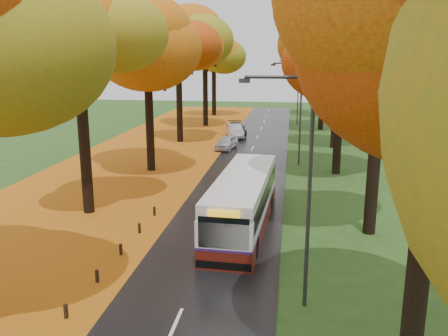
% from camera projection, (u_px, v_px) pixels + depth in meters
% --- Properties ---
extents(road, '(6.50, 90.00, 0.04)m').
position_uv_depth(road, '(239.00, 178.00, 33.60)').
color(road, black).
rests_on(road, ground).
extents(centre_line, '(0.12, 90.00, 0.01)m').
position_uv_depth(centre_line, '(239.00, 178.00, 33.59)').
color(centre_line, silver).
rests_on(centre_line, road).
extents(leaf_verge, '(12.00, 90.00, 0.02)m').
position_uv_depth(leaf_verge, '(118.00, 174.00, 34.84)').
color(leaf_verge, '#893D0C').
rests_on(leaf_verge, ground).
extents(leaf_drift, '(0.90, 90.00, 0.01)m').
position_uv_depth(leaf_drift, '(197.00, 176.00, 34.01)').
color(leaf_drift, orange).
rests_on(leaf_drift, road).
extents(trees_left, '(9.20, 74.00, 13.88)m').
position_uv_depth(trees_left, '(145.00, 41.00, 34.33)').
color(trees_left, black).
rests_on(trees_left, ground).
extents(trees_right, '(9.30, 74.20, 13.96)m').
position_uv_depth(trees_right, '(349.00, 37.00, 32.17)').
color(trees_right, black).
rests_on(trees_right, ground).
extents(bollard_row, '(0.11, 23.51, 0.52)m').
position_uv_depth(bollard_row, '(46.00, 334.00, 14.52)').
color(bollard_row, black).
rests_on(bollard_row, ground).
extents(streetlamp_near, '(2.45, 0.18, 8.00)m').
position_uv_depth(streetlamp_near, '(302.00, 176.00, 15.59)').
color(streetlamp_near, '#333538').
rests_on(streetlamp_near, ground).
extents(streetlamp_mid, '(2.45, 0.18, 8.00)m').
position_uv_depth(streetlamp_mid, '(297.00, 105.00, 36.75)').
color(streetlamp_mid, '#333538').
rests_on(streetlamp_mid, ground).
extents(streetlamp_far, '(2.45, 0.18, 8.00)m').
position_uv_depth(streetlamp_far, '(296.00, 86.00, 57.92)').
color(streetlamp_far, '#333538').
rests_on(streetlamp_far, ground).
extents(bus, '(2.87, 10.47, 2.73)m').
position_uv_depth(bus, '(243.00, 200.00, 23.71)').
color(bus, '#56160D').
rests_on(bus, road).
extents(car_white, '(2.04, 3.77, 1.22)m').
position_uv_depth(car_white, '(226.00, 142.00, 43.62)').
color(car_white, silver).
rests_on(car_white, road).
extents(car_silver, '(2.47, 4.34, 1.35)m').
position_uv_depth(car_silver, '(235.00, 131.00, 49.71)').
color(car_silver, '#AAAEB2').
rests_on(car_silver, road).
extents(car_dark, '(2.76, 4.80, 1.31)m').
position_uv_depth(car_dark, '(237.00, 129.00, 51.34)').
color(car_dark, black).
rests_on(car_dark, road).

